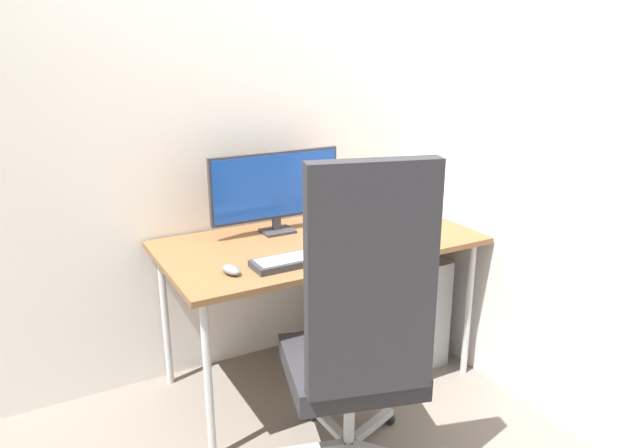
{
  "coord_description": "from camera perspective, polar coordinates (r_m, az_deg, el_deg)",
  "views": [
    {
      "loc": [
        -1.21,
        -2.2,
        1.58
      ],
      "look_at": [
        -0.04,
        -0.07,
        0.81
      ],
      "focal_mm": 32.96,
      "sensor_mm": 36.0,
      "label": 1
    }
  ],
  "objects": [
    {
      "name": "desk",
      "position": [
        2.67,
        -0.09,
        -2.47
      ],
      "size": [
        1.42,
        0.74,
        0.71
      ],
      "color": "brown",
      "rests_on": "ground_plane"
    },
    {
      "name": "pen_holder",
      "position": [
        3.12,
        6.34,
        2.13
      ],
      "size": [
        0.1,
        0.1,
        0.18
      ],
      "color": "slate",
      "rests_on": "desk"
    },
    {
      "name": "keyboard",
      "position": [
        2.4,
        -1.45,
        -3.33
      ],
      "size": [
        0.45,
        0.14,
        0.03
      ],
      "color": "#333338",
      "rests_on": "desk"
    },
    {
      "name": "filing_cabinet",
      "position": [
        3.06,
        5.94,
        -7.77
      ],
      "size": [
        0.47,
        0.55,
        0.55
      ],
      "color": "#9EA0A5",
      "rests_on": "ground_plane"
    },
    {
      "name": "notebook",
      "position": [
        2.67,
        5.21,
        -1.34
      ],
      "size": [
        0.16,
        0.19,
        0.02
      ],
      "primitive_type": "cube",
      "rotation": [
        0.0,
        0.0,
        -0.21
      ],
      "color": "#334C8C",
      "rests_on": "desk"
    },
    {
      "name": "mouse",
      "position": [
        2.3,
        -8.62,
        -4.43
      ],
      "size": [
        0.07,
        0.11,
        0.03
      ],
      "primitive_type": "ellipsoid",
      "rotation": [
        0.0,
        0.0,
        0.19
      ],
      "color": "slate",
      "rests_on": "desk"
    },
    {
      "name": "ground_plane",
      "position": [
        2.97,
        -0.09,
        -14.62
      ],
      "size": [
        8.0,
        8.0,
        0.0
      ],
      "primitive_type": "plane",
      "color": "slate"
    },
    {
      "name": "monitor",
      "position": [
        2.71,
        -4.32,
        3.57
      ],
      "size": [
        0.63,
        0.12,
        0.38
      ],
      "color": "#333338",
      "rests_on": "desk"
    },
    {
      "name": "office_chair",
      "position": [
        2.06,
        3.92,
        -10.23
      ],
      "size": [
        0.59,
        0.62,
        1.24
      ],
      "color": "black",
      "rests_on": "ground_plane"
    },
    {
      "name": "wall_side_right",
      "position": [
        2.78,
        16.06,
        13.18
      ],
      "size": [
        0.04,
        2.29,
        2.8
      ],
      "primitive_type": "cube",
      "color": "white",
      "rests_on": "ground_plane"
    },
    {
      "name": "wall_back",
      "position": [
        2.87,
        -4.05,
        13.91
      ],
      "size": [
        2.97,
        0.04,
        2.8
      ],
      "primitive_type": "cube",
      "color": "white",
      "rests_on": "ground_plane"
    }
  ]
}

